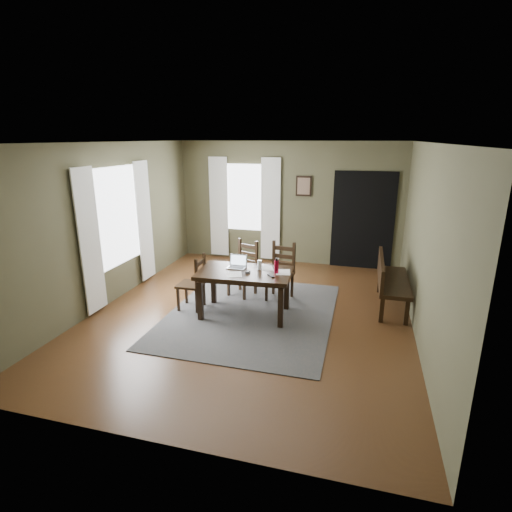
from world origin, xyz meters
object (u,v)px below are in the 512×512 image
(dining_table, at_px, (245,277))
(chair_end, at_px, (194,283))
(water_bottle, at_px, (276,266))
(laptop, at_px, (237,264))
(chair_back_left, at_px, (244,269))
(chair_back_right, at_px, (281,272))
(bench, at_px, (389,278))

(dining_table, height_order, chair_end, chair_end)
(chair_end, distance_m, water_bottle, 1.44)
(dining_table, bearing_deg, laptop, 132.61)
(chair_end, bearing_deg, water_bottle, 90.90)
(chair_back_left, bearing_deg, chair_back_right, 17.80)
(laptop, bearing_deg, water_bottle, -10.52)
(laptop, bearing_deg, bench, 17.62)
(dining_table, height_order, chair_back_right, chair_back_right)
(dining_table, xyz_separation_m, chair_back_right, (0.41, 0.83, -0.16))
(chair_back_right, distance_m, laptop, 0.93)
(chair_back_left, height_order, bench, chair_back_left)
(dining_table, distance_m, chair_end, 0.91)
(chair_end, distance_m, chair_back_left, 1.04)
(water_bottle, bearing_deg, laptop, 169.81)
(chair_end, relative_size, bench, 0.61)
(bench, bearing_deg, chair_back_right, 93.81)
(dining_table, distance_m, chair_back_left, 0.90)
(laptop, distance_m, water_bottle, 0.69)
(chair_end, bearing_deg, dining_table, 88.98)
(chair_end, bearing_deg, bench, 105.89)
(laptop, xyz_separation_m, water_bottle, (0.67, -0.12, 0.06))
(bench, xyz_separation_m, water_bottle, (-1.73, -0.90, 0.34))
(chair_end, xyz_separation_m, chair_back_left, (0.61, 0.84, 0.03))
(water_bottle, bearing_deg, dining_table, -174.73)
(chair_back_right, height_order, water_bottle, chair_back_right)
(chair_back_right, bearing_deg, bench, 11.15)
(laptop, height_order, water_bottle, water_bottle)
(bench, relative_size, laptop, 5.15)
(laptop, bearing_deg, chair_end, -167.16)
(chair_back_left, bearing_deg, bench, 21.37)
(chair_back_left, distance_m, chair_back_right, 0.69)
(dining_table, bearing_deg, chair_back_left, 104.75)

